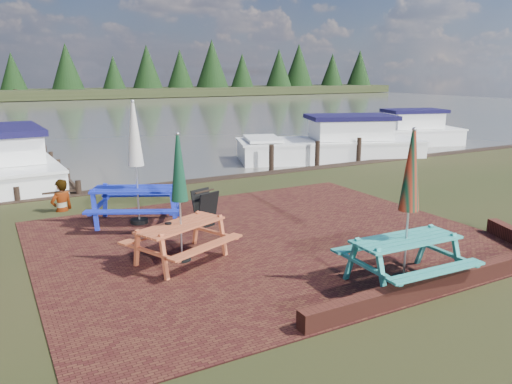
{
  "coord_description": "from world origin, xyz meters",
  "views": [
    {
      "loc": [
        -4.93,
        -7.61,
        3.41
      ],
      "look_at": [
        -0.12,
        1.15,
        1.0
      ],
      "focal_mm": 35.0,
      "sensor_mm": 36.0,
      "label": 1
    }
  ],
  "objects_px": {
    "boat_near": "(333,146)",
    "person": "(59,180)",
    "picnic_table_teal": "(407,231)",
    "picnic_table_red": "(181,218)",
    "picnic_table_blue": "(137,182)",
    "chalkboard": "(205,209)",
    "boat_jetty": "(7,165)",
    "jetty": "(33,168)",
    "boat_far": "(402,134)"
  },
  "relations": [
    {
      "from": "boat_near",
      "to": "person",
      "type": "height_order",
      "value": "boat_near"
    },
    {
      "from": "boat_near",
      "to": "person",
      "type": "xyz_separation_m",
      "value": [
        -11.23,
        -3.59,
        0.39
      ]
    },
    {
      "from": "picnic_table_teal",
      "to": "boat_near",
      "type": "height_order",
      "value": "picnic_table_teal"
    },
    {
      "from": "picnic_table_red",
      "to": "boat_near",
      "type": "distance_m",
      "value": 12.84
    },
    {
      "from": "picnic_table_blue",
      "to": "person",
      "type": "bearing_deg",
      "value": 151.78
    },
    {
      "from": "picnic_table_red",
      "to": "picnic_table_teal",
      "type": "bearing_deg",
      "value": -66.05
    },
    {
      "from": "chalkboard",
      "to": "boat_jetty",
      "type": "distance_m",
      "value": 8.84
    },
    {
      "from": "chalkboard",
      "to": "boat_near",
      "type": "xyz_separation_m",
      "value": [
        8.61,
        6.62,
        -0.03
      ]
    },
    {
      "from": "picnic_table_teal",
      "to": "jetty",
      "type": "height_order",
      "value": "picnic_table_teal"
    },
    {
      "from": "picnic_table_teal",
      "to": "boat_far",
      "type": "xyz_separation_m",
      "value": [
        12.66,
        12.84,
        -0.51
      ]
    },
    {
      "from": "person",
      "to": "picnic_table_red",
      "type": "bearing_deg",
      "value": 84.76
    },
    {
      "from": "picnic_table_teal",
      "to": "person",
      "type": "bearing_deg",
      "value": 122.58
    },
    {
      "from": "boat_jetty",
      "to": "person",
      "type": "bearing_deg",
      "value": -81.84
    },
    {
      "from": "boat_near",
      "to": "boat_far",
      "type": "height_order",
      "value": "boat_near"
    },
    {
      "from": "boat_near",
      "to": "boat_far",
      "type": "relative_size",
      "value": 1.21
    },
    {
      "from": "person",
      "to": "chalkboard",
      "type": "bearing_deg",
      "value": 108.65
    },
    {
      "from": "picnic_table_blue",
      "to": "boat_far",
      "type": "bearing_deg",
      "value": 52.58
    },
    {
      "from": "chalkboard",
      "to": "boat_near",
      "type": "relative_size",
      "value": 0.11
    },
    {
      "from": "picnic_table_red",
      "to": "boat_far",
      "type": "relative_size",
      "value": 0.36
    },
    {
      "from": "picnic_table_blue",
      "to": "person",
      "type": "xyz_separation_m",
      "value": [
        -1.4,
        2.01,
        -0.18
      ]
    },
    {
      "from": "picnic_table_red",
      "to": "boat_near",
      "type": "bearing_deg",
      "value": 17.06
    },
    {
      "from": "picnic_table_red",
      "to": "person",
      "type": "relative_size",
      "value": 1.48
    },
    {
      "from": "boat_jetty",
      "to": "boat_near",
      "type": "relative_size",
      "value": 0.93
    },
    {
      "from": "chalkboard",
      "to": "person",
      "type": "xyz_separation_m",
      "value": [
        -2.62,
        3.03,
        0.36
      ]
    },
    {
      "from": "boat_jetty",
      "to": "chalkboard",
      "type": "bearing_deg",
      "value": -68.65
    },
    {
      "from": "boat_far",
      "to": "person",
      "type": "bearing_deg",
      "value": 123.48
    },
    {
      "from": "picnic_table_teal",
      "to": "boat_near",
      "type": "relative_size",
      "value": 0.32
    },
    {
      "from": "boat_near",
      "to": "picnic_table_teal",
      "type": "bearing_deg",
      "value": 167.74
    },
    {
      "from": "chalkboard",
      "to": "picnic_table_red",
      "type": "bearing_deg",
      "value": -144.37
    },
    {
      "from": "chalkboard",
      "to": "jetty",
      "type": "distance_m",
      "value": 9.37
    },
    {
      "from": "chalkboard",
      "to": "boat_jetty",
      "type": "xyz_separation_m",
      "value": [
        -3.56,
        8.1,
        -0.0
      ]
    },
    {
      "from": "chalkboard",
      "to": "person",
      "type": "bearing_deg",
      "value": 111.9
    },
    {
      "from": "boat_jetty",
      "to": "boat_far",
      "type": "height_order",
      "value": "boat_jetty"
    },
    {
      "from": "chalkboard",
      "to": "boat_far",
      "type": "xyz_separation_m",
      "value": [
        14.36,
        8.49,
        -0.05
      ]
    },
    {
      "from": "chalkboard",
      "to": "jetty",
      "type": "height_order",
      "value": "chalkboard"
    },
    {
      "from": "picnic_table_teal",
      "to": "boat_jetty",
      "type": "height_order",
      "value": "picnic_table_teal"
    },
    {
      "from": "picnic_table_teal",
      "to": "person",
      "type": "distance_m",
      "value": 8.55
    },
    {
      "from": "chalkboard",
      "to": "picnic_table_teal",
      "type": "bearing_deg",
      "value": -87.6
    },
    {
      "from": "boat_jetty",
      "to": "boat_far",
      "type": "bearing_deg",
      "value": -1.13
    },
    {
      "from": "picnic_table_blue",
      "to": "boat_near",
      "type": "xyz_separation_m",
      "value": [
        9.83,
        5.6,
        -0.56
      ]
    },
    {
      "from": "picnic_table_teal",
      "to": "chalkboard",
      "type": "bearing_deg",
      "value": 113.59
    },
    {
      "from": "boat_jetty",
      "to": "boat_near",
      "type": "bearing_deg",
      "value": -9.32
    },
    {
      "from": "picnic_table_blue",
      "to": "boat_jetty",
      "type": "relative_size",
      "value": 0.37
    },
    {
      "from": "picnic_table_blue",
      "to": "picnic_table_teal",
      "type": "bearing_deg",
      "value": -34.49
    },
    {
      "from": "jetty",
      "to": "boat_near",
      "type": "relative_size",
      "value": 1.13
    },
    {
      "from": "picnic_table_red",
      "to": "picnic_table_blue",
      "type": "distance_m",
      "value": 2.69
    },
    {
      "from": "picnic_table_red",
      "to": "boat_jetty",
      "type": "height_order",
      "value": "picnic_table_red"
    },
    {
      "from": "boat_jetty",
      "to": "boat_far",
      "type": "relative_size",
      "value": 1.13
    },
    {
      "from": "jetty",
      "to": "person",
      "type": "relative_size",
      "value": 5.68
    },
    {
      "from": "picnic_table_red",
      "to": "boat_near",
      "type": "relative_size",
      "value": 0.29
    }
  ]
}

